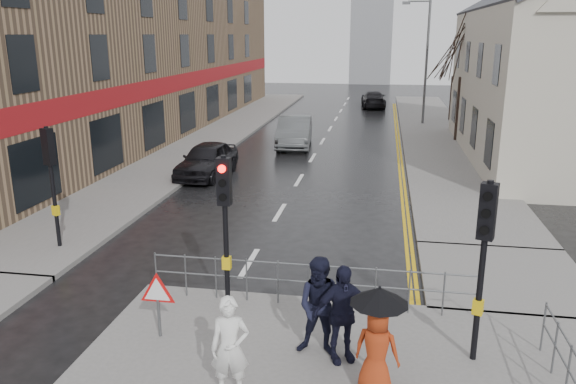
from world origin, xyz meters
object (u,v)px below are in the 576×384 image
(car_mid, at_px, (295,132))
(pedestrian_with_umbrella, at_px, (378,334))
(pedestrian_a, at_px, (230,348))
(car_parked, at_px, (207,160))
(pedestrian_d, at_px, (341,313))
(pedestrian_b, at_px, (321,307))

(car_mid, bearing_deg, pedestrian_with_umbrella, -82.58)
(pedestrian_a, height_order, car_mid, pedestrian_a)
(pedestrian_a, distance_m, car_parked, 15.65)
(pedestrian_a, distance_m, pedestrian_d, 2.18)
(pedestrian_a, bearing_deg, pedestrian_b, 38.95)
(car_parked, distance_m, car_mid, 7.65)
(pedestrian_b, relative_size, pedestrian_d, 1.03)
(pedestrian_with_umbrella, bearing_deg, car_mid, 102.52)
(car_parked, height_order, car_mid, car_mid)
(pedestrian_b, distance_m, car_parked, 14.76)
(pedestrian_with_umbrella, bearing_deg, pedestrian_a, -167.96)
(pedestrian_a, height_order, pedestrian_d, pedestrian_d)
(pedestrian_a, height_order, pedestrian_b, pedestrian_b)
(pedestrian_b, height_order, car_parked, pedestrian_b)
(pedestrian_with_umbrella, relative_size, car_parked, 0.44)
(pedestrian_b, bearing_deg, pedestrian_with_umbrella, -40.89)
(pedestrian_b, bearing_deg, pedestrian_d, -16.20)
(pedestrian_d, distance_m, car_mid, 21.00)
(pedestrian_b, xyz_separation_m, car_parked, (-6.41, 13.29, -0.36))
(pedestrian_d, bearing_deg, car_mid, 75.70)
(pedestrian_d, bearing_deg, pedestrian_b, 134.71)
(pedestrian_b, relative_size, car_parked, 0.44)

